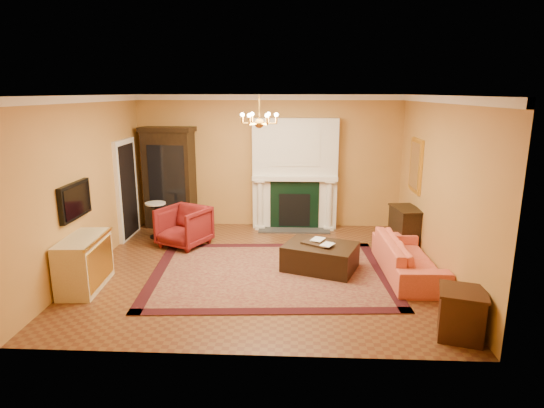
# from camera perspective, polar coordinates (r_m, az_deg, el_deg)

# --- Properties ---
(floor) EXTENTS (6.00, 5.50, 0.02)m
(floor) POSITION_cam_1_polar(r_m,az_deg,el_deg) (8.18, -1.48, -8.13)
(floor) COLOR brown
(floor) RESTS_ON ground
(ceiling) EXTENTS (6.00, 5.50, 0.02)m
(ceiling) POSITION_cam_1_polar(r_m,az_deg,el_deg) (7.58, -1.62, 13.55)
(ceiling) COLOR silver
(ceiling) RESTS_ON wall_back
(wall_back) EXTENTS (6.00, 0.02, 3.00)m
(wall_back) POSITION_cam_1_polar(r_m,az_deg,el_deg) (10.45, -0.40, 5.33)
(wall_back) COLOR #C28A45
(wall_back) RESTS_ON floor
(wall_front) EXTENTS (6.00, 0.02, 3.00)m
(wall_front) POSITION_cam_1_polar(r_m,az_deg,el_deg) (5.08, -3.89, -3.97)
(wall_front) COLOR #C28A45
(wall_front) RESTS_ON floor
(wall_left) EXTENTS (0.02, 5.50, 3.00)m
(wall_left) POSITION_cam_1_polar(r_m,az_deg,el_deg) (8.51, -22.22, 2.33)
(wall_left) COLOR #C28A45
(wall_left) RESTS_ON floor
(wall_right) EXTENTS (0.02, 5.50, 3.00)m
(wall_right) POSITION_cam_1_polar(r_m,az_deg,el_deg) (8.09, 20.25, 1.95)
(wall_right) COLOR #C28A45
(wall_right) RESTS_ON floor
(fireplace) EXTENTS (1.90, 0.70, 2.50)m
(fireplace) POSITION_cam_1_polar(r_m,az_deg,el_deg) (10.30, 2.88, 3.47)
(fireplace) COLOR silver
(fireplace) RESTS_ON wall_back
(crown_molding) EXTENTS (6.00, 5.50, 0.12)m
(crown_molding) POSITION_cam_1_polar(r_m,az_deg,el_deg) (8.53, -1.11, 13.12)
(crown_molding) COLOR white
(crown_molding) RESTS_ON ceiling
(doorway) EXTENTS (0.08, 1.05, 2.10)m
(doorway) POSITION_cam_1_polar(r_m,az_deg,el_deg) (10.11, -17.72, 1.76)
(doorway) COLOR silver
(doorway) RESTS_ON wall_left
(tv_panel) EXTENTS (0.09, 0.95, 0.58)m
(tv_panel) POSITION_cam_1_polar(r_m,az_deg,el_deg) (7.98, -23.48, 0.40)
(tv_panel) COLOR black
(tv_panel) RESTS_ON wall_left
(gilt_mirror) EXTENTS (0.06, 0.76, 1.05)m
(gilt_mirror) POSITION_cam_1_polar(r_m,az_deg,el_deg) (9.38, 17.59, 4.63)
(gilt_mirror) COLOR yellow
(gilt_mirror) RESTS_ON wall_right
(chandelier) EXTENTS (0.63, 0.55, 0.53)m
(chandelier) POSITION_cam_1_polar(r_m,az_deg,el_deg) (7.59, -1.60, 10.52)
(chandelier) COLOR #BC8733
(chandelier) RESTS_ON ceiling
(oriental_rug) EXTENTS (4.26, 3.31, 0.02)m
(oriental_rug) POSITION_cam_1_polar(r_m,az_deg,el_deg) (7.96, -0.27, -8.62)
(oriental_rug) COLOR #460F16
(oriental_rug) RESTS_ON floor
(china_cabinet) EXTENTS (1.15, 0.63, 2.20)m
(china_cabinet) POSITION_cam_1_polar(r_m,az_deg,el_deg) (10.62, -12.71, 2.94)
(china_cabinet) COLOR black
(china_cabinet) RESTS_ON floor
(wingback_armchair) EXTENTS (1.14, 1.11, 0.89)m
(wingback_armchair) POSITION_cam_1_polar(r_m,az_deg,el_deg) (9.35, -11.00, -2.57)
(wingback_armchair) COLOR maroon
(wingback_armchair) RESTS_ON floor
(pedestal_table) EXTENTS (0.43, 0.43, 0.77)m
(pedestal_table) POSITION_cam_1_polar(r_m,az_deg,el_deg) (10.01, -14.34, -1.64)
(pedestal_table) COLOR black
(pedestal_table) RESTS_ON floor
(commode) EXTENTS (0.60, 1.16, 0.84)m
(commode) POSITION_cam_1_polar(r_m,az_deg,el_deg) (7.84, -22.51, -6.85)
(commode) COLOR beige
(commode) RESTS_ON floor
(coral_sofa) EXTENTS (0.67, 2.13, 0.83)m
(coral_sofa) POSITION_cam_1_polar(r_m,az_deg,el_deg) (8.11, 16.76, -5.72)
(coral_sofa) COLOR #E85A49
(coral_sofa) RESTS_ON floor
(end_table) EXTENTS (0.65, 0.65, 0.61)m
(end_table) POSITION_cam_1_polar(r_m,az_deg,el_deg) (6.39, 22.64, -12.73)
(end_table) COLOR black
(end_table) RESTS_ON floor
(console_table) EXTENTS (0.54, 0.80, 0.83)m
(console_table) POSITION_cam_1_polar(r_m,az_deg,el_deg) (9.32, 16.37, -3.14)
(console_table) COLOR black
(console_table) RESTS_ON floor
(leather_ottoman) EXTENTS (1.43, 1.24, 0.45)m
(leather_ottoman) POSITION_cam_1_polar(r_m,az_deg,el_deg) (8.08, 6.07, -6.58)
(leather_ottoman) COLOR black
(leather_ottoman) RESTS_ON oriental_rug
(ottoman_tray) EXTENTS (0.60, 0.58, 0.03)m
(ottoman_tray) POSITION_cam_1_polar(r_m,az_deg,el_deg) (8.04, 5.73, -4.85)
(ottoman_tray) COLOR black
(ottoman_tray) RESTS_ON leather_ottoman
(book_a) EXTENTS (0.20, 0.11, 0.27)m
(book_a) POSITION_cam_1_polar(r_m,az_deg,el_deg) (8.11, 5.12, -3.54)
(book_a) COLOR gray
(book_a) RESTS_ON ottoman_tray
(book_b) EXTENTS (0.17, 0.11, 0.26)m
(book_b) POSITION_cam_1_polar(r_m,az_deg,el_deg) (7.88, 6.38, -4.16)
(book_b) COLOR gray
(book_b) RESTS_ON ottoman_tray
(topiary_left) EXTENTS (0.17, 0.17, 0.46)m
(topiary_left) POSITION_cam_1_polar(r_m,az_deg,el_deg) (10.23, -1.08, 5.05)
(topiary_left) COLOR tan
(topiary_left) RESTS_ON fireplace
(topiary_right) EXTENTS (0.16, 0.16, 0.42)m
(topiary_right) POSITION_cam_1_polar(r_m,az_deg,el_deg) (10.24, 7.03, 4.84)
(topiary_right) COLOR tan
(topiary_right) RESTS_ON fireplace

